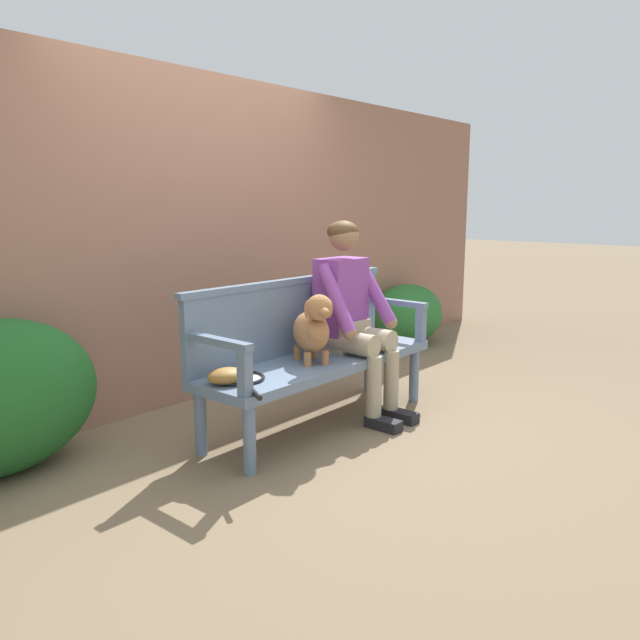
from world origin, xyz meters
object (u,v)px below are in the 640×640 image
Objects in this scene: dog_on_bench at (313,328)px; tennis_racket at (241,379)px; person_seated at (351,311)px; garden_bench at (320,367)px; baseball_glove at (227,376)px.

tennis_racket is at bearing 174.96° from dog_on_bench.
dog_on_bench is (-0.43, -0.03, -0.05)m from person_seated.
dog_on_bench is at bearing -158.29° from garden_bench.
person_seated is at bearing 4.35° from dog_on_bench.
baseball_glove is at bearing 178.16° from person_seated.
person_seated reaches higher than dog_on_bench.
dog_on_bench is 0.79× the size of tennis_racket.
person_seated is 1.10m from baseball_glove.
garden_bench is 0.45m from person_seated.
dog_on_bench is 0.61m from tennis_racket.
dog_on_bench is at bearing -5.04° from tennis_racket.
dog_on_bench is at bearing 13.17° from baseball_glove.
baseball_glove is (-1.08, 0.03, -0.23)m from person_seated.
dog_on_bench is (-0.12, -0.05, 0.28)m from garden_bench.
garden_bench is at bearing 21.71° from dog_on_bench.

